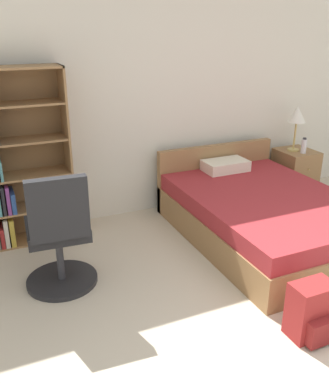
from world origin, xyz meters
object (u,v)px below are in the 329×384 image
at_px(bed, 262,213).
at_px(water_bottle, 304,146).
at_px(bookshelf, 12,163).
at_px(backpack_red, 312,312).
at_px(table_lamp, 297,116).
at_px(nightstand, 295,173).
at_px(office_chair, 59,238).

xyz_separation_m(bed, water_bottle, (1.06, 0.67, 0.42)).
relative_size(bookshelf, backpack_red, 4.17).
bearing_deg(table_lamp, bookshelf, 178.61).
distance_m(bookshelf, bed, 2.50).
bearing_deg(bookshelf, nightstand, -1.78).
distance_m(bookshelf, nightstand, 3.38).
xyz_separation_m(bed, table_lamp, (1.02, 0.81, 0.76)).
height_order(nightstand, table_lamp, table_lamp).
height_order(bed, table_lamp, table_lamp).
bearing_deg(water_bottle, bed, -147.63).
xyz_separation_m(office_chair, nightstand, (3.12, 0.90, -0.17)).
bearing_deg(backpack_red, table_lamp, 53.90).
distance_m(table_lamp, water_bottle, 0.37).
height_order(office_chair, table_lamp, table_lamp).
distance_m(office_chair, backpack_red, 1.97).
xyz_separation_m(office_chair, backpack_red, (1.46, -1.29, -0.27)).
xyz_separation_m(table_lamp, backpack_red, (-1.61, -2.21, -0.81)).
distance_m(bookshelf, water_bottle, 3.34).
relative_size(nightstand, backpack_red, 1.42).
xyz_separation_m(table_lamp, water_bottle, (0.04, -0.14, -0.34)).
distance_m(bookshelf, office_chair, 1.08).
height_order(nightstand, water_bottle, water_bottle).
height_order(table_lamp, backpack_red, table_lamp).
xyz_separation_m(office_chair, water_bottle, (3.11, 0.78, 0.21)).
relative_size(table_lamp, backpack_red, 1.34).
bearing_deg(bed, table_lamp, 38.39).
distance_m(office_chair, nightstand, 3.25).
bearing_deg(table_lamp, water_bottle, -75.56).
relative_size(water_bottle, backpack_red, 0.47).
relative_size(bed, table_lamp, 3.85).
distance_m(bed, table_lamp, 1.51).
distance_m(bed, water_bottle, 1.32).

